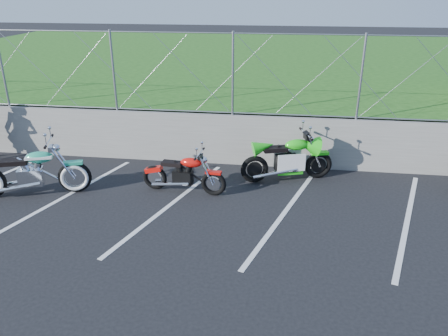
# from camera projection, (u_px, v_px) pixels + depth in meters

# --- Properties ---
(ground) EXTENTS (90.00, 90.00, 0.00)m
(ground) POSITION_uv_depth(u_px,v_px,m) (158.00, 228.00, 8.32)
(ground) COLOR black
(ground) RESTS_ON ground
(retaining_wall) EXTENTS (30.00, 0.22, 1.30)m
(retaining_wall) POSITION_uv_depth(u_px,v_px,m) (194.00, 137.00, 11.26)
(retaining_wall) COLOR slate
(retaining_wall) RESTS_ON ground
(grass_field) EXTENTS (30.00, 20.00, 1.30)m
(grass_field) POSITION_uv_depth(u_px,v_px,m) (237.00, 69.00, 20.39)
(grass_field) COLOR #215316
(grass_field) RESTS_ON ground
(chain_link_fence) EXTENTS (28.00, 0.03, 2.00)m
(chain_link_fence) POSITION_uv_depth(u_px,v_px,m) (192.00, 73.00, 10.62)
(chain_link_fence) COLOR gray
(chain_link_fence) RESTS_ON retaining_wall
(parking_lines) EXTENTS (18.29, 4.31, 0.01)m
(parking_lines) POSITION_uv_depth(u_px,v_px,m) (227.00, 208.00, 9.08)
(parking_lines) COLOR silver
(parking_lines) RESTS_ON ground
(cruiser_turquoise) EXTENTS (2.42, 0.96, 1.24)m
(cruiser_turquoise) POSITION_uv_depth(u_px,v_px,m) (33.00, 174.00, 9.47)
(cruiser_turquoise) COLOR black
(cruiser_turquoise) RESTS_ON ground
(naked_orange) EXTENTS (1.93, 0.66, 0.96)m
(naked_orange) POSITION_uv_depth(u_px,v_px,m) (185.00, 175.00, 9.62)
(naked_orange) COLOR black
(naked_orange) RESTS_ON ground
(sportbike_green) EXTENTS (2.15, 0.89, 1.15)m
(sportbike_green) POSITION_uv_depth(u_px,v_px,m) (288.00, 161.00, 10.20)
(sportbike_green) COLOR black
(sportbike_green) RESTS_ON ground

